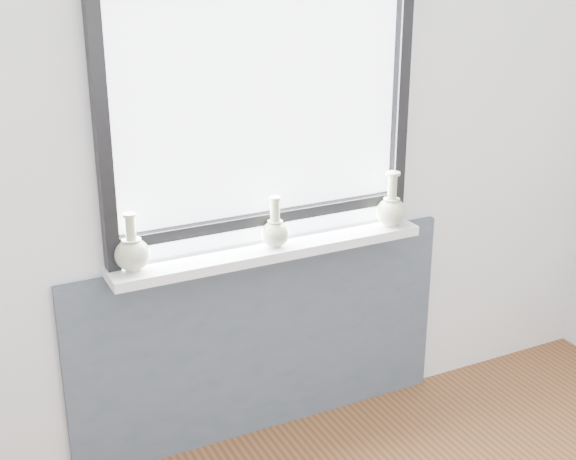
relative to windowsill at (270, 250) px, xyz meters
name	(u,v)px	position (x,y,z in m)	size (l,w,h in m)	color
back_wall	(258,143)	(0.00, 0.10, 0.42)	(3.60, 0.02, 2.60)	silver
apron_panel	(264,342)	(0.00, 0.07, -0.45)	(1.70, 0.03, 0.86)	#474E5D
windowsill	(270,250)	(0.00, 0.00, 0.00)	(1.32, 0.18, 0.04)	white
window	(262,109)	(0.00, 0.06, 0.56)	(1.30, 0.06, 1.05)	black
vase_a	(132,252)	(-0.56, 0.01, 0.09)	(0.13, 0.13, 0.22)	#AFB793
vase_b	(275,231)	(0.02, -0.01, 0.09)	(0.11, 0.11, 0.21)	#AFB793
vase_c	(391,209)	(0.56, -0.02, 0.09)	(0.13, 0.13, 0.24)	#AFB793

